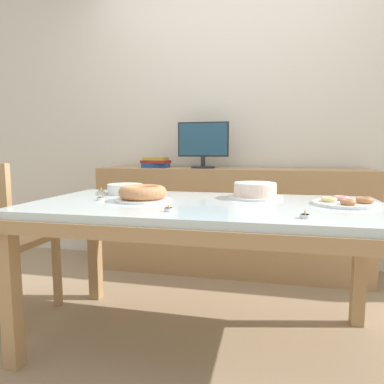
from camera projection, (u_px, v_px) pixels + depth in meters
name	position (u px, v px, depth m)	size (l,w,h in m)	color
ground_plane	(204.00, 343.00, 1.80)	(12.00, 12.00, 0.00)	#997F60
wall_back	(235.00, 117.00, 3.03)	(8.00, 0.10, 2.60)	silver
dining_table	(205.00, 220.00, 1.72)	(1.78, 0.90, 0.75)	silver
sideboard	(230.00, 220.00, 2.84)	(2.18, 0.44, 0.86)	tan
computer_monitor	(203.00, 145.00, 2.82)	(0.42, 0.20, 0.38)	#262628
book_stack	(156.00, 162.00, 2.92)	(0.24, 0.18, 0.09)	#23478C
cake_chocolate_round	(255.00, 191.00, 1.88)	(0.30, 0.30, 0.09)	white
cake_golden_bundt	(143.00, 194.00, 1.78)	(0.29, 0.29, 0.08)	white
pastry_platter	(346.00, 202.00, 1.64)	(0.31, 0.31, 0.04)	white
plate_stack	(125.00, 189.00, 2.06)	(0.21, 0.21, 0.06)	white
tealight_centre	(101.00, 198.00, 1.80)	(0.04, 0.04, 0.04)	silver
tealight_near_cakes	(305.00, 216.00, 1.32)	(0.04, 0.04, 0.04)	silver
tealight_right_edge	(101.00, 191.00, 2.12)	(0.04, 0.04, 0.04)	silver
tealight_near_front	(169.00, 209.00, 1.46)	(0.04, 0.04, 0.04)	silver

